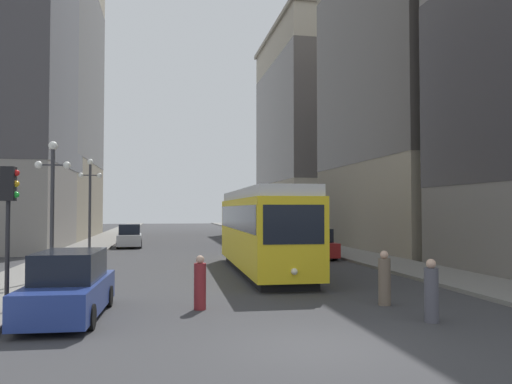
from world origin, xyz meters
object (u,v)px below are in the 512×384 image
(parked_car_left_near, at_px, (69,287))
(lamp_post_left_far, at_px, (90,192))
(transit_bus, at_px, (260,222))
(traffic_light_near_left, at_px, (9,200))
(streetcar, at_px, (262,228))
(lamp_post_left_near, at_px, (52,188))
(parked_car_left_mid, at_px, (130,237))
(pedestrian_crossing_far, at_px, (200,284))
(pedestrian_crossing_near, at_px, (384,280))
(pedestrian_on_sidewalk, at_px, (431,293))
(parked_car_right_far, at_px, (314,244))

(parked_car_left_near, distance_m, lamp_post_left_far, 18.71)
(parked_car_left_near, xyz_separation_m, lamp_post_left_far, (-1.90, 18.34, 3.19))
(transit_bus, height_order, traffic_light_near_left, traffic_light_near_left)
(transit_bus, bearing_deg, streetcar, -101.41)
(lamp_post_left_near, relative_size, lamp_post_left_far, 0.94)
(parked_car_left_near, distance_m, parked_car_left_mid, 26.95)
(parked_car_left_mid, distance_m, pedestrian_crossing_far, 26.67)
(pedestrian_crossing_near, bearing_deg, traffic_light_near_left, -176.74)
(parked_car_left_mid, height_order, lamp_post_left_far, lamp_post_left_far)
(lamp_post_left_far, bearing_deg, streetcar, -45.56)
(pedestrian_crossing_near, bearing_deg, parked_car_left_near, -174.67)
(parked_car_left_near, relative_size, pedestrian_crossing_far, 3.15)
(transit_bus, height_order, parked_car_left_mid, transit_bus)
(pedestrian_on_sidewalk, distance_m, lamp_post_left_far, 23.80)
(pedestrian_on_sidewalk, distance_m, lamp_post_left_near, 15.16)
(parked_car_right_far, bearing_deg, lamp_post_left_near, 31.21)
(pedestrian_crossing_near, distance_m, pedestrian_crossing_far, 5.71)
(streetcar, height_order, traffic_light_near_left, traffic_light_near_left)
(parked_car_left_near, relative_size, lamp_post_left_near, 0.90)
(streetcar, relative_size, pedestrian_crossing_far, 8.10)
(streetcar, distance_m, lamp_post_left_near, 9.43)
(transit_bus, bearing_deg, pedestrian_on_sidewalk, -92.49)
(streetcar, xyz_separation_m, transit_bus, (3.04, 16.60, -0.15))
(pedestrian_on_sidewalk, bearing_deg, lamp_post_left_far, 46.06)
(parked_car_left_near, bearing_deg, pedestrian_crossing_near, 3.71)
(streetcar, xyz_separation_m, pedestrian_on_sidewalk, (2.33, -11.37, -1.33))
(streetcar, distance_m, pedestrian_on_sidewalk, 11.68)
(parked_car_left_mid, relative_size, traffic_light_near_left, 1.09)
(pedestrian_on_sidewalk, bearing_deg, streetcar, 28.70)
(parked_car_left_near, distance_m, pedestrian_crossing_far, 3.66)
(streetcar, height_order, transit_bus, streetcar)
(streetcar, height_order, parked_car_left_mid, streetcar)
(pedestrian_on_sidewalk, height_order, lamp_post_left_near, lamp_post_left_near)
(transit_bus, xyz_separation_m, pedestrian_crossing_near, (-0.89, -25.47, -1.16))
(parked_car_left_near, relative_size, traffic_light_near_left, 1.26)
(lamp_post_left_far, bearing_deg, parked_car_left_near, -84.08)
(transit_bus, height_order, pedestrian_on_sidewalk, transit_bus)
(lamp_post_left_far, bearing_deg, parked_car_right_far, -11.95)
(transit_bus, distance_m, pedestrian_crossing_near, 25.51)
(traffic_light_near_left, bearing_deg, pedestrian_on_sidewalk, -13.33)
(transit_bus, distance_m, pedestrian_crossing_far, 26.03)
(pedestrian_crossing_near, bearing_deg, lamp_post_left_near, 152.09)
(pedestrian_on_sidewalk, relative_size, traffic_light_near_left, 0.42)
(transit_bus, xyz_separation_m, parked_car_left_near, (-10.22, -25.68, -1.10))
(pedestrian_on_sidewalk, bearing_deg, transit_bus, 15.67)
(streetcar, distance_m, pedestrian_crossing_far, 9.36)
(transit_bus, height_order, pedestrian_crossing_far, transit_bus)
(transit_bus, height_order, lamp_post_left_far, lamp_post_left_far)
(traffic_light_near_left, distance_m, lamp_post_left_near, 6.88)
(parked_car_left_mid, bearing_deg, lamp_post_left_near, -97.39)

